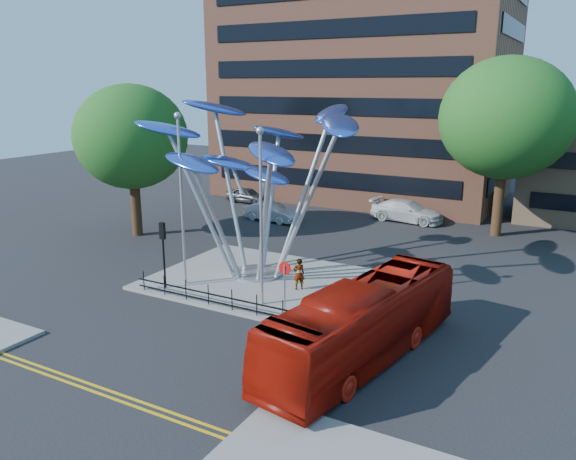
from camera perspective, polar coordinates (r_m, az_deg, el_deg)
The scene contains 18 objects.
ground at distance 24.90m, azimuth -7.29°, elevation -9.83°, with size 120.00×120.00×0.00m, color black.
traffic_island at distance 30.01m, azimuth -2.09°, elevation -5.22°, with size 12.00×9.00×0.15m, color slate.
double_yellow_near at distance 20.92m, azimuth -17.34°, elevation -15.44°, with size 40.00×0.12×0.01m, color gold.
double_yellow_far at distance 20.75m, azimuth -17.95°, elevation -15.77°, with size 40.00×0.12×0.01m, color gold.
brick_tower at distance 54.07m, azimuth 7.99°, elevation 19.52°, with size 25.00×15.00×30.00m, color #955841.
tree_right at distance 40.62m, azimuth 21.31°, elevation 10.51°, with size 8.80×8.80×12.11m.
tree_left at distance 39.58m, azimuth -15.65°, elevation 9.07°, with size 7.60×7.60×10.32m.
leaf_sculpture at distance 29.57m, azimuth -3.32°, elevation 8.02°, with size 12.72×9.54×9.51m.
street_lamp_left at distance 28.65m, azimuth -10.82°, elevation 4.51°, with size 0.36×0.36×8.80m.
street_lamp_right at distance 25.42m, azimuth -2.77°, elevation 2.89°, with size 0.36×0.36×8.30m.
traffic_light_island at distance 28.83m, azimuth -12.59°, elevation -1.11°, with size 0.28×0.18×3.42m.
no_entry_sign_island at distance 25.17m, azimuth -0.33°, elevation -4.97°, with size 0.60×0.10×2.45m.
pedestrian_railing_front at distance 26.49m, azimuth -6.92°, elevation -6.98°, with size 10.00×0.06×1.00m.
red_bus at distance 21.68m, azimuth 7.68°, elevation -9.32°, with size 2.53×10.80×3.01m, color #921106.
pedestrian at distance 28.39m, azimuth 1.10°, elevation -4.48°, with size 0.60×0.39×1.64m, color gray.
parked_car_left at distance 50.09m, azimuth -4.17°, elevation 3.55°, with size 1.59×3.95×1.35m, color #393C3F.
parked_car_mid at distance 43.14m, azimuth -1.70°, elevation 1.84°, with size 1.52×4.36×1.44m, color #A8AAAF.
parked_car_right at distance 44.00m, azimuth 11.98°, elevation 1.90°, with size 2.27×5.59×1.62m, color silver.
Camera 1 is at (13.58, -18.18, 10.25)m, focal length 35.00 mm.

